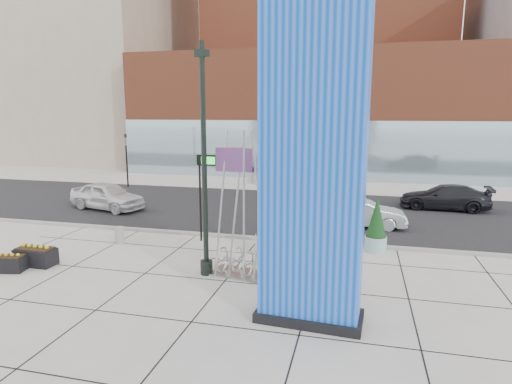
% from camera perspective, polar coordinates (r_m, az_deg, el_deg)
% --- Properties ---
extents(ground, '(160.00, 160.00, 0.00)m').
position_cam_1_polar(ground, '(16.22, -6.51, -10.08)').
color(ground, '#9E9991').
rests_on(ground, ground).
extents(street_asphalt, '(80.00, 12.00, 0.02)m').
position_cam_1_polar(street_asphalt, '(25.44, 1.30, -2.33)').
color(street_asphalt, black).
rests_on(street_asphalt, ground).
extents(curb_edge, '(80.00, 0.30, 0.12)m').
position_cam_1_polar(curb_edge, '(19.80, -2.49, -5.98)').
color(curb_edge, gray).
rests_on(curb_edge, ground).
extents(tower_podium, '(34.00, 10.00, 11.00)m').
position_cam_1_polar(tower_podium, '(41.43, 7.90, 10.25)').
color(tower_podium, brown).
rests_on(tower_podium, ground).
extents(tower_glass_front, '(34.00, 0.60, 5.00)m').
position_cam_1_polar(tower_glass_front, '(36.80, 6.99, 5.55)').
color(tower_glass_front, '#8CA5B2').
rests_on(tower_glass_front, ground).
extents(building_beige_left, '(18.00, 20.00, 34.00)m').
position_cam_1_polar(building_beige_left, '(58.60, -20.28, 21.13)').
color(building_beige_left, gray).
rests_on(building_beige_left, ground).
extents(blue_pylon, '(2.99, 1.50, 9.69)m').
position_cam_1_polar(blue_pylon, '(11.20, 7.63, 5.21)').
color(blue_pylon, '#0B43AD').
rests_on(blue_pylon, ground).
extents(lamp_post, '(0.55, 0.44, 8.00)m').
position_cam_1_polar(lamp_post, '(14.84, -6.86, 1.08)').
color(lamp_post, black).
rests_on(lamp_post, ground).
extents(public_art_sculpture, '(2.40, 1.45, 5.13)m').
position_cam_1_polar(public_art_sculpture, '(15.10, -1.73, -6.21)').
color(public_art_sculpture, '#B7B9BC').
rests_on(public_art_sculpture, ground).
extents(concrete_bollard, '(0.38, 0.38, 0.74)m').
position_cam_1_polar(concrete_bollard, '(19.88, -17.75, -5.50)').
color(concrete_bollard, gray).
rests_on(concrete_bollard, ground).
extents(overhead_street_sign, '(1.84, 0.29, 3.89)m').
position_cam_1_polar(overhead_street_sign, '(18.64, -5.64, 3.25)').
color(overhead_street_sign, black).
rests_on(overhead_street_sign, ground).
extents(round_planter_east, '(0.91, 0.91, 2.27)m').
position_cam_1_polar(round_planter_east, '(18.42, 15.75, -4.38)').
color(round_planter_east, '#83B0AD').
rests_on(round_planter_east, ground).
extents(round_planter_mid, '(0.95, 0.95, 2.38)m').
position_cam_1_polar(round_planter_mid, '(18.31, 6.62, -3.97)').
color(round_planter_mid, '#83B0AD').
rests_on(round_planter_mid, ground).
extents(round_planter_west, '(1.07, 1.07, 2.67)m').
position_cam_1_polar(round_planter_west, '(17.51, 1.64, -4.10)').
color(round_planter_west, '#83B0AD').
rests_on(round_planter_west, ground).
extents(box_planter_north, '(1.35, 0.87, 0.69)m').
position_cam_1_polar(box_planter_north, '(18.18, -30.29, -8.16)').
color(box_planter_north, black).
rests_on(box_planter_north, ground).
extents(box_planter_south, '(1.49, 0.77, 0.81)m').
position_cam_1_polar(box_planter_south, '(18.35, -27.30, -7.53)').
color(box_planter_south, black).
rests_on(box_planter_south, ground).
extents(car_white_west, '(5.07, 3.01, 1.62)m').
position_cam_1_polar(car_white_west, '(26.82, -19.23, -0.51)').
color(car_white_west, silver).
rests_on(car_white_west, ground).
extents(car_silver_mid, '(4.23, 1.59, 1.38)m').
position_cam_1_polar(car_silver_mid, '(22.14, 14.07, -2.82)').
color(car_silver_mid, '#B5B7BD').
rests_on(car_silver_mid, ground).
extents(car_dark_east, '(5.18, 2.39, 1.47)m').
position_cam_1_polar(car_dark_east, '(27.70, 23.85, -0.65)').
color(car_dark_east, black).
rests_on(car_dark_east, ground).
extents(traffic_signal, '(0.15, 0.18, 4.10)m').
position_cam_1_polar(traffic_signal, '(34.14, -16.88, 4.44)').
color(traffic_signal, black).
rests_on(traffic_signal, ground).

